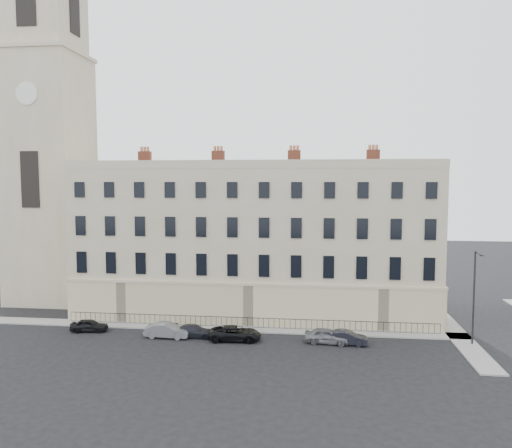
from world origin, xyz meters
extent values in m
plane|color=black|center=(0.00, 0.00, 0.00)|extent=(160.00, 160.00, 0.00)
cube|color=#BAAA8A|center=(-6.00, 12.00, 7.50)|extent=(36.00, 12.00, 15.00)
cube|color=beige|center=(-6.00, 5.92, 2.00)|extent=(36.10, 0.18, 4.00)
cube|color=beige|center=(12.08, 12.00, 2.00)|extent=(0.18, 12.10, 4.00)
cube|color=#BAAA8A|center=(-6.00, 6.15, 15.40)|extent=(36.00, 0.35, 0.80)
cube|color=#BAAA8A|center=(11.85, 12.00, 15.40)|extent=(0.35, 12.00, 0.80)
cube|color=brown|center=(-18.00, 12.00, 16.00)|extent=(1.30, 0.70, 2.00)
cube|color=brown|center=(-10.00, 12.00, 16.00)|extent=(1.30, 0.70, 2.00)
cube|color=brown|center=(-2.00, 12.00, 16.00)|extent=(1.30, 0.70, 2.00)
cube|color=brown|center=(6.00, 12.00, 16.00)|extent=(1.30, 0.70, 2.00)
cube|color=#BAAA8A|center=(-30.00, 14.00, 14.00)|extent=(8.00, 8.00, 28.00)
cube|color=#BAAA8A|center=(-30.00, 14.00, 33.00)|extent=(7.04, 7.04, 10.00)
cylinder|color=white|center=(-30.00, 9.94, 23.00)|extent=(2.40, 0.14, 2.40)
cube|color=gray|center=(-10.00, 5.00, 0.06)|extent=(48.00, 2.00, 0.12)
cube|color=gray|center=(13.00, 8.00, 0.06)|extent=(2.00, 24.00, 0.12)
cube|color=black|center=(-6.00, 5.40, 1.02)|extent=(35.00, 0.04, 0.04)
cube|color=black|center=(-6.00, 5.40, 0.12)|extent=(35.00, 0.04, 0.04)
imported|color=black|center=(-20.35, 2.72, 0.58)|extent=(3.53, 1.81, 1.15)
imported|color=slate|center=(-12.69, 1.83, 0.65)|extent=(4.02, 1.52, 1.31)
imported|color=black|center=(-10.35, 2.25, 0.54)|extent=(3.74, 1.53, 1.08)
imported|color=black|center=(-6.60, 1.76, 0.63)|extent=(4.65, 2.35, 1.26)
imported|color=slate|center=(1.32, 1.92, 0.65)|extent=(3.95, 1.90, 1.30)
imported|color=black|center=(2.96, 1.80, 0.59)|extent=(3.69, 1.58, 1.18)
cylinder|color=#29292D|center=(13.51, 2.90, 4.01)|extent=(0.16, 0.16, 8.03)
cylinder|color=#29292D|center=(13.53, 2.20, 7.93)|extent=(0.14, 1.51, 0.10)
cube|color=#29292D|center=(13.55, 1.50, 7.88)|extent=(0.19, 0.51, 0.12)
camera|label=1|loc=(0.22, -40.07, 13.81)|focal=35.00mm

